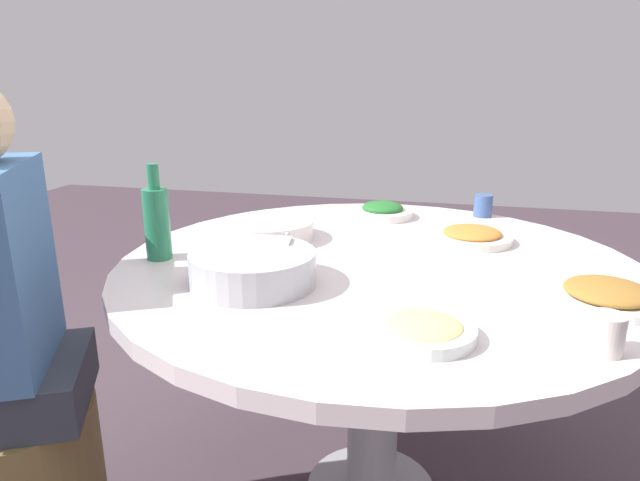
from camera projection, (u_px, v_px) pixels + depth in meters
round_dining_table at (377, 299)px, 1.46m from camera, size 1.33×1.33×0.72m
rice_bowl at (253, 267)px, 1.26m from camera, size 0.29×0.29×0.09m
soup_bowl at (270, 230)px, 1.61m from camera, size 0.25×0.25×0.06m
dish_stirfry at (607, 295)px, 1.16m from camera, size 0.23×0.23×0.04m
dish_greens at (382, 211)px, 1.86m from camera, size 0.20×0.20×0.05m
dish_noodles at (424, 329)px, 1.01m from camera, size 0.19×0.19×0.04m
dish_tofu_braise at (472, 236)px, 1.59m from camera, size 0.23×0.23×0.04m
green_bottle at (157, 221)px, 1.42m from camera, size 0.07×0.07×0.25m
tea_cup_near at (483, 206)px, 1.86m from camera, size 0.06×0.06×0.07m
tea_cup_far at (606, 334)px, 0.95m from camera, size 0.06×0.06×0.07m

